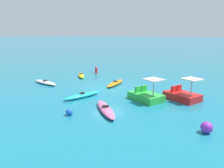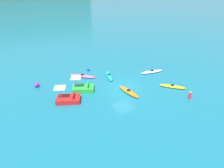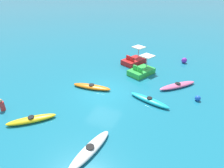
{
  "view_description": "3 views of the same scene",
  "coord_description": "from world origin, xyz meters",
  "px_view_note": "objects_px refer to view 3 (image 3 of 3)",
  "views": [
    {
      "loc": [
        -9.94,
        15.8,
        4.69
      ],
      "look_at": [
        -0.68,
        0.41,
        0.46
      ],
      "focal_mm": 34.53,
      "sensor_mm": 36.0,
      "label": 1
    },
    {
      "loc": [
        -10.82,
        -16.97,
        10.9
      ],
      "look_at": [
        -1.43,
        0.34,
        0.79
      ],
      "focal_mm": 31.36,
      "sensor_mm": 36.0,
      "label": 2
    },
    {
      "loc": [
        11.78,
        5.94,
        7.9
      ],
      "look_at": [
        -1.04,
        0.3,
        0.26
      ],
      "focal_mm": 30.94,
      "sensor_mm": 36.0,
      "label": 3
    }
  ],
  "objects_px": {
    "kayak_white": "(90,149)",
    "person_near_shore": "(2,105)",
    "pedal_boat_green": "(141,71)",
    "kayak_pink": "(178,85)",
    "kayak_cyan": "(149,100)",
    "pedal_boat_red": "(134,60)",
    "buoy_blue": "(198,98)",
    "kayak_orange": "(92,87)",
    "buoy_purple": "(184,60)",
    "kayak_yellow": "(32,119)"
  },
  "relations": [
    {
      "from": "kayak_orange",
      "to": "pedal_boat_red",
      "type": "height_order",
      "value": "pedal_boat_red"
    },
    {
      "from": "buoy_blue",
      "to": "person_near_shore",
      "type": "distance_m",
      "value": 13.8
    },
    {
      "from": "kayak_white",
      "to": "buoy_blue",
      "type": "xyz_separation_m",
      "value": [
        -7.39,
        4.87,
        0.04
      ]
    },
    {
      "from": "kayak_white",
      "to": "pedal_boat_red",
      "type": "distance_m",
      "value": 12.43
    },
    {
      "from": "pedal_boat_red",
      "to": "pedal_boat_green",
      "type": "height_order",
      "value": "same"
    },
    {
      "from": "buoy_purple",
      "to": "person_near_shore",
      "type": "bearing_deg",
      "value": -37.09
    },
    {
      "from": "kayak_cyan",
      "to": "pedal_boat_red",
      "type": "xyz_separation_m",
      "value": [
        -6.54,
        -3.33,
        0.17
      ]
    },
    {
      "from": "kayak_white",
      "to": "person_near_shore",
      "type": "bearing_deg",
      "value": -96.17
    },
    {
      "from": "pedal_boat_red",
      "to": "buoy_blue",
      "type": "height_order",
      "value": "pedal_boat_red"
    },
    {
      "from": "kayak_orange",
      "to": "buoy_purple",
      "type": "distance_m",
      "value": 10.85
    },
    {
      "from": "kayak_orange",
      "to": "person_near_shore",
      "type": "height_order",
      "value": "person_near_shore"
    },
    {
      "from": "kayak_pink",
      "to": "pedal_boat_red",
      "type": "relative_size",
      "value": 1.07
    },
    {
      "from": "kayak_pink",
      "to": "pedal_boat_green",
      "type": "bearing_deg",
      "value": -109.76
    },
    {
      "from": "kayak_white",
      "to": "kayak_orange",
      "type": "distance_m",
      "value": 6.62
    },
    {
      "from": "kayak_orange",
      "to": "kayak_pink",
      "type": "xyz_separation_m",
      "value": [
        -3.05,
        6.4,
        -0.0
      ]
    },
    {
      "from": "kayak_orange",
      "to": "kayak_pink",
      "type": "height_order",
      "value": "same"
    },
    {
      "from": "kayak_cyan",
      "to": "buoy_blue",
      "type": "relative_size",
      "value": 7.8
    },
    {
      "from": "kayak_white",
      "to": "pedal_boat_red",
      "type": "bearing_deg",
      "value": -172.25
    },
    {
      "from": "kayak_pink",
      "to": "person_near_shore",
      "type": "height_order",
      "value": "person_near_shore"
    },
    {
      "from": "kayak_cyan",
      "to": "person_near_shore",
      "type": "xyz_separation_m",
      "value": [
        4.98,
        -8.91,
        0.22
      ]
    },
    {
      "from": "pedal_boat_green",
      "to": "kayak_pink",
      "type": "bearing_deg",
      "value": 70.24
    },
    {
      "from": "kayak_pink",
      "to": "person_near_shore",
      "type": "distance_m",
      "value": 13.26
    },
    {
      "from": "pedal_boat_green",
      "to": "kayak_cyan",
      "type": "bearing_deg",
      "value": 23.11
    },
    {
      "from": "kayak_yellow",
      "to": "kayak_pink",
      "type": "xyz_separation_m",
      "value": [
        -8.24,
        7.81,
        -0.0
      ]
    },
    {
      "from": "kayak_white",
      "to": "kayak_orange",
      "type": "bearing_deg",
      "value": -151.58
    },
    {
      "from": "kayak_pink",
      "to": "pedal_boat_red",
      "type": "xyz_separation_m",
      "value": [
        -3.44,
        -4.93,
        0.17
      ]
    },
    {
      "from": "kayak_orange",
      "to": "pedal_boat_red",
      "type": "relative_size",
      "value": 1.17
    },
    {
      "from": "kayak_orange",
      "to": "buoy_purple",
      "type": "height_order",
      "value": "buoy_purple"
    },
    {
      "from": "kayak_white",
      "to": "buoy_purple",
      "type": "distance_m",
      "value": 14.97
    },
    {
      "from": "kayak_pink",
      "to": "pedal_boat_red",
      "type": "bearing_deg",
      "value": -124.9
    },
    {
      "from": "kayak_white",
      "to": "kayak_cyan",
      "type": "distance_m",
      "value": 6.0
    },
    {
      "from": "kayak_white",
      "to": "pedal_boat_red",
      "type": "relative_size",
      "value": 1.17
    },
    {
      "from": "kayak_orange",
      "to": "kayak_pink",
      "type": "relative_size",
      "value": 1.08
    },
    {
      "from": "kayak_cyan",
      "to": "pedal_boat_green",
      "type": "xyz_separation_m",
      "value": [
        -4.35,
        -1.85,
        0.17
      ]
    },
    {
      "from": "kayak_yellow",
      "to": "pedal_boat_green",
      "type": "xyz_separation_m",
      "value": [
        -9.48,
        4.36,
        0.17
      ]
    },
    {
      "from": "kayak_orange",
      "to": "kayak_yellow",
      "type": "height_order",
      "value": "same"
    },
    {
      "from": "kayak_cyan",
      "to": "kayak_pink",
      "type": "bearing_deg",
      "value": 152.79
    },
    {
      "from": "kayak_orange",
      "to": "kayak_yellow",
      "type": "relative_size",
      "value": 1.26
    },
    {
      "from": "kayak_yellow",
      "to": "person_near_shore",
      "type": "xyz_separation_m",
      "value": [
        -0.15,
        -2.69,
        0.22
      ]
    },
    {
      "from": "pedal_boat_green",
      "to": "buoy_purple",
      "type": "xyz_separation_m",
      "value": [
        -4.51,
        3.4,
        -0.05
      ]
    },
    {
      "from": "kayak_white",
      "to": "person_near_shore",
      "type": "xyz_separation_m",
      "value": [
        -0.78,
        -7.26,
        0.22
      ]
    },
    {
      "from": "kayak_cyan",
      "to": "pedal_boat_red",
      "type": "distance_m",
      "value": 7.35
    },
    {
      "from": "kayak_yellow",
      "to": "pedal_boat_red",
      "type": "height_order",
      "value": "pedal_boat_red"
    },
    {
      "from": "kayak_white",
      "to": "pedal_boat_red",
      "type": "xyz_separation_m",
      "value": [
        -12.31,
        -1.67,
        0.17
      ]
    },
    {
      "from": "kayak_yellow",
      "to": "buoy_purple",
      "type": "height_order",
      "value": "buoy_purple"
    },
    {
      "from": "pedal_boat_green",
      "to": "person_near_shore",
      "type": "bearing_deg",
      "value": -37.11
    },
    {
      "from": "kayak_pink",
      "to": "buoy_blue",
      "type": "bearing_deg",
      "value": 47.32
    },
    {
      "from": "person_near_shore",
      "to": "kayak_pink",
      "type": "bearing_deg",
      "value": 127.59
    },
    {
      "from": "kayak_white",
      "to": "kayak_cyan",
      "type": "relative_size",
      "value": 1.02
    },
    {
      "from": "kayak_yellow",
      "to": "kayak_pink",
      "type": "height_order",
      "value": "same"
    }
  ]
}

